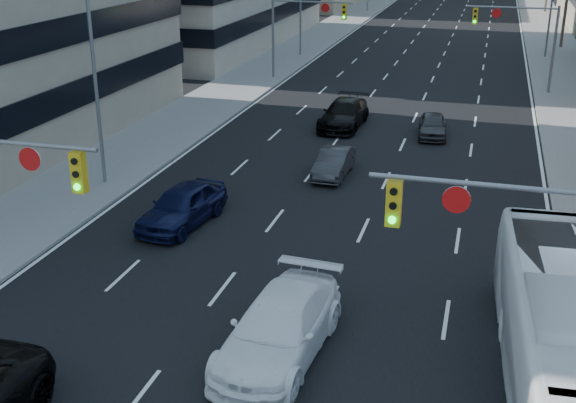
# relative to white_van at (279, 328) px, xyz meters

# --- Properties ---
(signal_near_right) EXTENTS (6.59, 0.33, 6.00)m
(signal_near_right) POSITION_rel_white_van_xyz_m (6.38, -0.84, 3.48)
(signal_near_right) COLOR slate
(signal_near_right) RESTS_ON ground
(signal_far_left) EXTENTS (6.09, 0.33, 6.00)m
(signal_far_left) POSITION_rel_white_van_xyz_m (-8.75, 36.16, 3.46)
(signal_far_left) COLOR slate
(signal_far_left) RESTS_ON ground
(signal_far_right) EXTENTS (6.09, 0.33, 6.00)m
(signal_far_right) POSITION_rel_white_van_xyz_m (6.61, 36.16, 3.46)
(signal_far_right) COLOR slate
(signal_far_right) RESTS_ON ground
(streetlight_left_near) EXTENTS (2.03, 0.22, 9.00)m
(streetlight_left_near) POSITION_rel_white_van_xyz_m (-11.41, 11.16, 4.21)
(streetlight_left_near) COLOR slate
(streetlight_left_near) RESTS_ON ground
(white_van) EXTENTS (2.78, 5.96, 1.68)m
(white_van) POSITION_rel_white_van_xyz_m (0.00, 0.00, 0.00)
(white_van) COLOR white
(white_van) RESTS_ON ground
(transit_bus) EXTENTS (3.39, 11.53, 3.17)m
(transit_bus) POSITION_rel_white_van_xyz_m (7.33, 0.31, 0.74)
(transit_bus) COLOR white
(transit_bus) RESTS_ON ground
(sedan_blue) EXTENTS (2.51, 4.96, 1.62)m
(sedan_blue) POSITION_rel_white_van_xyz_m (-6.27, 7.81, -0.03)
(sedan_blue) COLOR black
(sedan_blue) RESTS_ON ground
(sedan_grey_center) EXTENTS (1.41, 3.88, 1.27)m
(sedan_grey_center) POSITION_rel_white_van_xyz_m (-1.79, 15.22, -0.21)
(sedan_grey_center) COLOR #2E2E30
(sedan_grey_center) RESTS_ON ground
(sedan_black_far) EXTENTS (2.40, 5.48, 1.57)m
(sedan_black_far) POSITION_rel_white_van_xyz_m (-3.07, 23.88, -0.06)
(sedan_black_far) COLOR black
(sedan_black_far) RESTS_ON ground
(sedan_grey_right) EXTENTS (1.87, 3.92, 1.29)m
(sedan_grey_right) POSITION_rel_white_van_xyz_m (2.09, 23.27, -0.19)
(sedan_grey_right) COLOR #343437
(sedan_grey_right) RESTS_ON ground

